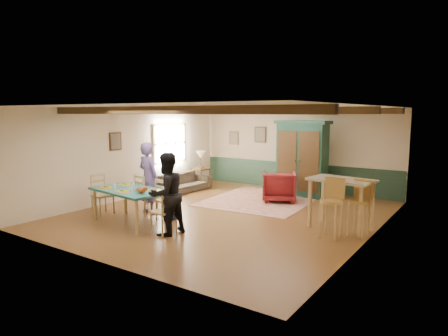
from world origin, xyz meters
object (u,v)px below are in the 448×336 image
Objects in this scene: table_lamp at (201,160)px; bar_stool_left at (331,208)px; dining_table at (130,206)px; counter_table at (340,204)px; person_man at (149,178)px; sofa at (183,182)px; dining_chair_far_left at (146,194)px; person_child at (170,198)px; end_table at (201,178)px; dining_chair_end_left at (103,195)px; armoire at (302,159)px; dining_chair_end_right at (164,210)px; person_woman at (166,194)px; bar_stool_right at (359,208)px; armchair at (279,186)px; cat at (141,189)px; dining_chair_far_right at (168,199)px.

bar_stool_left is at bearing -28.37° from table_lamp.
counter_table is (4.20, 2.27, 0.17)m from dining_table.
sofa is (-1.15, 2.72, -0.62)m from person_man.
dining_chair_far_left is 0.95× the size of person_child.
table_lamp is at bearing 157.82° from counter_table.
dining_chair_end_left is at bearing -87.04° from end_table.
armoire is (2.36, 4.31, 0.66)m from dining_chair_far_left.
dining_chair_end_right is at bearing 152.70° from person_man.
dining_table is at bearing -90.00° from person_woman.
counter_table is (2.14, -2.86, -0.60)m from armoire.
bar_stool_left is (4.25, 1.50, 0.23)m from dining_table.
person_child is 4.31m from bar_stool_right.
cat is at bearing 45.73° from armchair.
dining_chair_far_right is 0.09m from person_child.
person_woman is 5.38m from armoire.
dining_table is at bearing -149.68° from bar_stool_right.
dining_chair_far_left is 4.60m from bar_stool_left.
armoire is 1.97× the size of bar_stool_right.
person_man is (0.91, 0.72, 0.41)m from dining_chair_end_left.
armchair is (1.30, 3.35, -0.07)m from dining_chair_far_right.
dining_chair_end_left is at bearing 46.85° from person_man.
person_child reaches higher than dining_chair_far_left.
bar_stool_right reaches higher than dining_chair_far_right.
bar_stool_right is at bearing -154.86° from person_child.
bar_stool_right is at bearing -64.21° from dining_chair_end_left.
sofa is 3.37× the size of table_lamp.
cat is at bearing -81.87° from person_woman.
dining_chair_far_right is 1.24m from person_woman.
dining_table is at bearing -90.00° from dining_chair_end_left.
person_man reaches higher than person_child.
counter_table reaches higher than dining_chair_far_left.
bar_stool_right is (3.47, 2.19, 0.09)m from dining_chair_end_right.
dining_table is 3.90m from sofa.
person_child is (0.01, 0.08, 0.03)m from dining_chair_far_right.
person_woman is at bearing -139.69° from bar_stool_right.
counter_table reaches higher than dining_chair_end_right.
dining_chair_far_left is 3.86m from armchair.
dining_chair_end_left is at bearing 24.92° from dining_chair_far_right.
bar_stool_right is at bearing -153.85° from dining_chair_far_right.
end_table is at bearing -54.54° from dining_chair_far_right.
counter_table is (2.89, 2.46, -0.31)m from person_woman.
bar_stool_left is at bearing -28.37° from end_table.
cat is 0.64× the size of table_lamp.
cat is at bearing -145.98° from counter_table.
table_lamp is at bearing -53.88° from person_child.
person_man reaches higher than table_lamp.
dining_chair_end_right reaches higher than sofa.
armoire reaches higher than cat.
counter_table is (3.67, 1.57, 0.06)m from dining_chair_far_right.
bar_stool_right reaches higher than cat.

